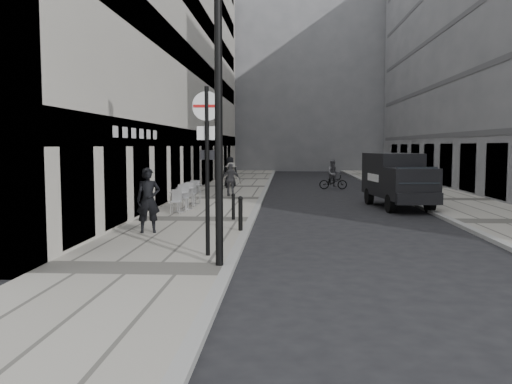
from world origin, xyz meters
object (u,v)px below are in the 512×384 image
walking_man (148,200)px  sign_post (207,148)px  cyclist (333,178)px  lamppost (219,96)px  panel_van (397,177)px

walking_man → sign_post: bearing=-72.7°
walking_man → cyclist: bearing=51.3°
walking_man → lamppost: 5.62m
walking_man → cyclist: walking_man is taller
sign_post → panel_van: (6.58, 11.17, -1.30)m
panel_van → cyclist: 9.99m
lamppost → panel_van: bearing=63.1°
sign_post → cyclist: bearing=75.6°
walking_man → sign_post: (2.22, -3.20, 1.54)m
sign_post → panel_van: size_ratio=0.76×
lamppost → sign_post: bearing=111.4°
walking_man → panel_van: (8.80, 7.97, 0.24)m
sign_post → panel_van: sign_post is taller
lamppost → cyclist: lamppost is taller
walking_man → cyclist: size_ratio=1.05×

